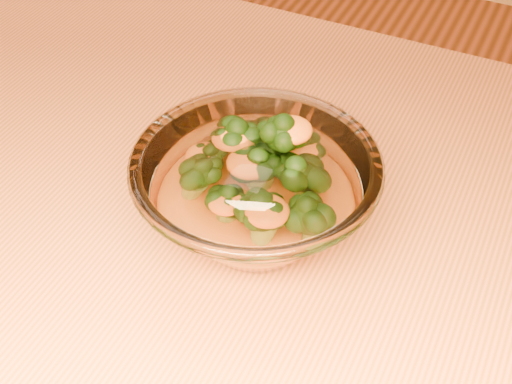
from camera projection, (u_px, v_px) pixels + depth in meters
table at (142, 294)px, 0.69m from camera, size 1.20×0.80×0.75m
glass_bowl at (256, 196)px, 0.58m from camera, size 0.20×0.20×0.09m
cheese_sauce at (256, 212)px, 0.60m from camera, size 0.12×0.12×0.03m
broccoli_heap at (263, 171)px, 0.58m from camera, size 0.14×0.12×0.08m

